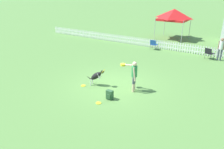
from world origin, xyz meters
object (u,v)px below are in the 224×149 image
Objects in this scene: canopy_tent_main at (174,15)px; handler_person at (133,73)px; folding_chair_blue_left at (209,53)px; frisbee_near_dog at (83,86)px; folding_chair_center at (154,44)px; spectator_standing at (221,47)px; frisbee_near_handler at (99,103)px; backpack_on_grass at (110,95)px; leaping_dog at (96,76)px.

handler_person is at bearing -79.95° from canopy_tent_main.
frisbee_near_dog is at bearing 83.73° from folding_chair_blue_left.
folding_chair_center is 5.00m from spectator_standing.
folding_chair_center is at bearing 98.63° from frisbee_near_handler.
frisbee_near_handler is at bearing -108.44° from backpack_on_grass.
leaping_dog reaches higher than folding_chair_center.
handler_person is 1.88× the size of folding_chair_blue_left.
handler_person is 12.70m from canopy_tent_main.
handler_person is 7.79m from folding_chair_blue_left.
handler_person is at bearing 76.00° from spectator_standing.
spectator_standing is (5.28, 8.48, 0.95)m from frisbee_near_dog.
folding_chair_blue_left is (4.04, 7.94, -0.06)m from leaping_dog.
folding_chair_blue_left is at bearing 73.36° from backpack_on_grass.
backpack_on_grass is 9.22m from folding_chair_blue_left.
leaping_dog reaches higher than frisbee_near_dog.
folding_chair_blue_left is 0.28× the size of canopy_tent_main.
folding_chair_center is (0.30, 8.59, 0.48)m from frisbee_near_dog.
handler_person is 3.53× the size of backpack_on_grass.
folding_chair_center reaches higher than folding_chair_blue_left.
frisbee_near_handler is 9.76m from folding_chair_center.
folding_chair_blue_left is 4.31m from folding_chair_center.
canopy_tent_main reaches higher than folding_chair_center.
folding_chair_center reaches higher than backpack_on_grass.
leaping_dog is at bearing 66.15° from spectator_standing.
frisbee_near_handler is 0.30× the size of folding_chair_center.
frisbee_near_handler is 2.05m from frisbee_near_dog.
leaping_dog is at bearing 37.69° from frisbee_near_dog.
frisbee_near_handler is 0.15× the size of spectator_standing.
folding_chair_blue_left is at bearing 61.23° from frisbee_near_dog.
leaping_dog is 1.69m from backpack_on_grass.
folding_chair_center is at bearing 1.81° from handler_person.
frisbee_near_dog is 0.09× the size of canopy_tent_main.
spectator_standing is at bearing 69.75° from frisbee_near_handler.
spectator_standing is at bearing -178.75° from folding_chair_center.
handler_person is at bearing 70.54° from backpack_on_grass.
frisbee_near_dog is at bearing 64.65° from spectator_standing.
folding_chair_center reaches higher than frisbee_near_handler.
canopy_tent_main is (-1.52, 14.39, 2.32)m from frisbee_near_handler.
leaping_dog reaches higher than backpack_on_grass.
leaping_dog is 9.35m from spectator_standing.
canopy_tent_main is at bearing -37.41° from spectator_standing.
backpack_on_grass is at bearing 44.11° from leaping_dog.
canopy_tent_main is at bearing 97.11° from backpack_on_grass.
handler_person is at bearing 20.41° from frisbee_near_dog.
folding_chair_blue_left reaches higher than frisbee_near_dog.
handler_person is 6.25× the size of frisbee_near_handler.
spectator_standing is at bearing -148.19° from folding_chair_blue_left.
canopy_tent_main is 1.81× the size of spectator_standing.
leaping_dog is 4.35× the size of frisbee_near_handler.
frisbee_near_handler is (-0.68, -1.96, -0.95)m from handler_person.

